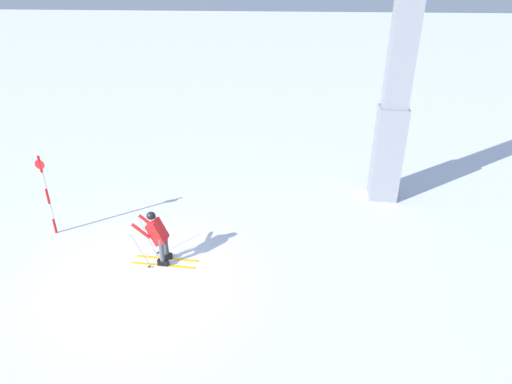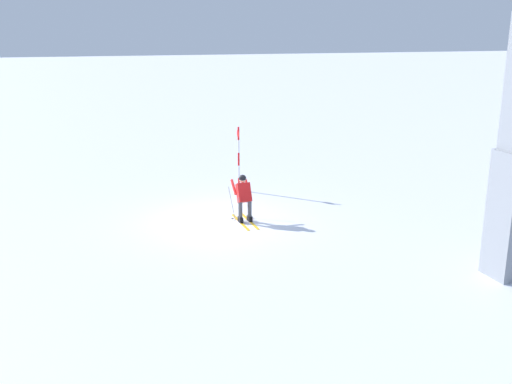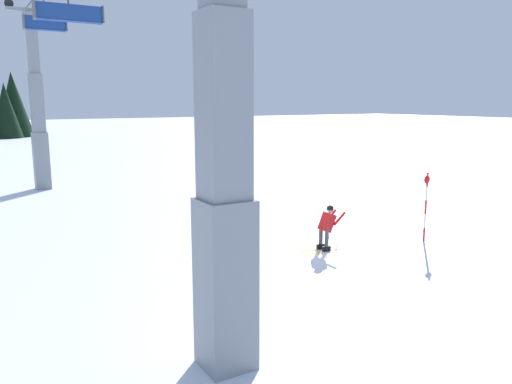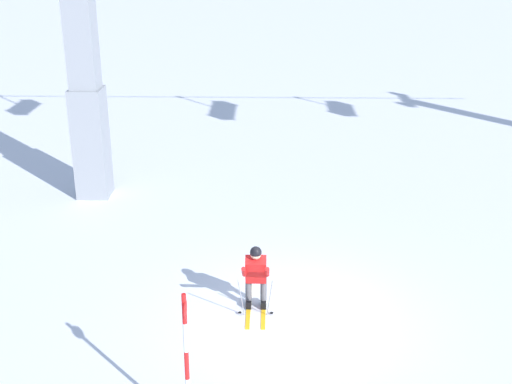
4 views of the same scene
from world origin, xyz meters
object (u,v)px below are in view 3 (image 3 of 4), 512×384
at_px(skier_carving_main, 327,225).
at_px(trail_marker_pole, 426,205).
at_px(lift_tower_near, 224,145).
at_px(lift_tower_far, 38,114).
at_px(chairlift_seat_second, 69,13).
at_px(chairlift_seat_middle, 45,23).

distance_m(skier_carving_main, trail_marker_pole, 3.73).
bearing_deg(skier_carving_main, lift_tower_near, 127.66).
relative_size(lift_tower_far, trail_marker_pole, 4.11).
relative_size(chairlift_seat_second, trail_marker_pole, 0.98).
bearing_deg(trail_marker_pole, chairlift_seat_middle, 35.78).
distance_m(lift_tower_near, chairlift_seat_second, 12.75).
bearing_deg(trail_marker_pole, lift_tower_near, 111.54).
height_order(lift_tower_near, chairlift_seat_middle, lift_tower_near).
bearing_deg(chairlift_seat_second, lift_tower_far, -0.00).
bearing_deg(lift_tower_far, chairlift_seat_second, 180.00).
height_order(skier_carving_main, lift_tower_far, lift_tower_far).
bearing_deg(lift_tower_near, chairlift_seat_second, 0.00).
distance_m(lift_tower_far, trail_marker_pole, 20.95).
bearing_deg(lift_tower_near, skier_carving_main, -52.34).
distance_m(lift_tower_near, chairlift_seat_middle, 18.06).
xyz_separation_m(chairlift_seat_second, chairlift_seat_middle, (5.42, 0.00, 0.31)).
bearing_deg(chairlift_seat_middle, lift_tower_near, -180.00).
bearing_deg(lift_tower_near, lift_tower_far, 0.00).
height_order(lift_tower_near, lift_tower_far, same).
relative_size(lift_tower_far, chairlift_seat_second, 4.18).
distance_m(chairlift_seat_second, chairlift_seat_middle, 5.43).
bearing_deg(chairlift_seat_middle, chairlift_seat_second, 180.00).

